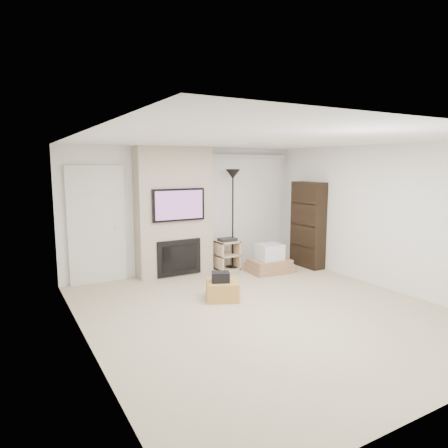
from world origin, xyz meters
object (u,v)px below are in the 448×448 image
floor_lamp (233,191)px  box_stack (270,261)px  ottoman (222,290)px  bookshelf (308,225)px  av_stand (227,253)px

floor_lamp → box_stack: bearing=-51.1°
ottoman → bookshelf: 2.89m
ottoman → box_stack: size_ratio=0.56×
floor_lamp → av_stand: (-0.14, -0.02, -1.28)m
floor_lamp → bookshelf: 1.76m
floor_lamp → bookshelf: (1.48, -0.63, -0.73)m
av_stand → bookshelf: bookshelf is taller
av_stand → bookshelf: size_ratio=0.37×
floor_lamp → av_stand: floor_lamp is taller
av_stand → bookshelf: (1.61, -0.62, 0.55)m
av_stand → bookshelf: 1.81m
ottoman → floor_lamp: 2.46m
ottoman → bookshelf: bearing=20.0°
ottoman → floor_lamp: size_ratio=0.24×
av_stand → box_stack: av_stand is taller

